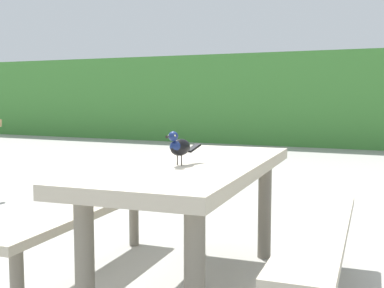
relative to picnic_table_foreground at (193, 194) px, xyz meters
name	(u,v)px	position (x,y,z in m)	size (l,w,h in m)	color
hedge_wall	(357,99)	(-0.11, 9.05, 0.47)	(28.00, 1.91, 2.05)	#428438
picnic_table_foreground	(193,194)	(0.00, 0.00, 0.00)	(1.80, 1.85, 0.74)	#B2A893
bird_grackle	(179,146)	(-0.01, -0.16, 0.29)	(0.10, 0.29, 0.18)	black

